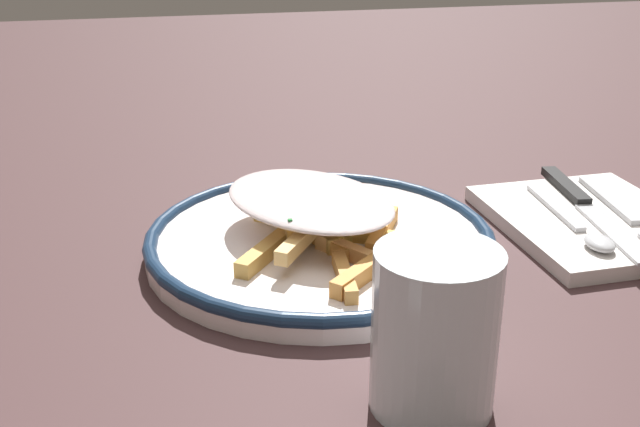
# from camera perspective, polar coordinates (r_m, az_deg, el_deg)

# --- Properties ---
(ground_plane) EXTENTS (2.60, 2.60, 0.00)m
(ground_plane) POSITION_cam_1_polar(r_m,az_deg,el_deg) (0.66, -0.00, -2.91)
(ground_plane) COLOR #3F2929
(plate) EXTENTS (0.29, 0.29, 0.02)m
(plate) POSITION_cam_1_polar(r_m,az_deg,el_deg) (0.66, -0.00, -2.00)
(plate) COLOR white
(plate) RESTS_ON ground_plane
(fries_heap) EXTENTS (0.18, 0.22, 0.04)m
(fries_heap) POSITION_cam_1_polar(r_m,az_deg,el_deg) (0.65, -0.28, 0.23)
(fries_heap) COLOR #F0C058
(fries_heap) RESTS_ON plate
(napkin) EXTENTS (0.17, 0.20, 0.01)m
(napkin) POSITION_cam_1_polar(r_m,az_deg,el_deg) (0.75, 18.75, -0.47)
(napkin) COLOR silver
(napkin) RESTS_ON ground_plane
(fork) EXTENTS (0.03, 0.18, 0.01)m
(fork) POSITION_cam_1_polar(r_m,az_deg,el_deg) (0.75, 21.05, -0.04)
(fork) COLOR silver
(fork) RESTS_ON napkin
(knife) EXTENTS (0.04, 0.21, 0.01)m
(knife) POSITION_cam_1_polar(r_m,az_deg,el_deg) (0.76, 18.27, 0.74)
(knife) COLOR black
(knife) RESTS_ON napkin
(spoon) EXTENTS (0.02, 0.15, 0.01)m
(spoon) POSITION_cam_1_polar(r_m,az_deg,el_deg) (0.70, 18.13, -0.99)
(spoon) COLOR silver
(spoon) RESTS_ON napkin
(water_glass) EXTENTS (0.07, 0.07, 0.10)m
(water_glass) POSITION_cam_1_polar(r_m,az_deg,el_deg) (0.46, 8.21, -8.30)
(water_glass) COLOR silver
(water_glass) RESTS_ON ground_plane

